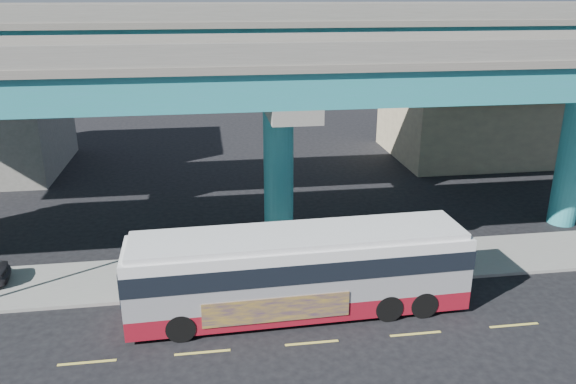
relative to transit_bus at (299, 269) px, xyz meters
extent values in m
plane|color=black|center=(0.11, -1.98, -1.89)|extent=(120.00, 120.00, 0.00)
cube|color=gray|center=(0.11, 3.52, -1.82)|extent=(70.00, 4.00, 0.15)
cube|color=#D8C64C|center=(-7.89, -2.28, -1.89)|extent=(2.00, 0.12, 0.01)
cube|color=#D8C64C|center=(-3.89, -2.28, -1.89)|extent=(2.00, 0.12, 0.01)
cube|color=#D8C64C|center=(0.11, -2.28, -1.89)|extent=(2.00, 0.12, 0.01)
cube|color=#D8C64C|center=(4.11, -2.28, -1.89)|extent=(2.00, 0.12, 0.01)
cube|color=#D8C64C|center=(8.11, -2.28, -1.89)|extent=(2.00, 0.12, 0.01)
cylinder|color=teal|center=(0.11, 7.02, 1.81)|extent=(1.50, 1.50, 7.40)
cube|color=gray|center=(0.11, 7.02, 5.81)|extent=(2.00, 12.00, 0.60)
cube|color=gray|center=(0.11, 10.52, 6.71)|extent=(1.80, 5.00, 1.20)
cylinder|color=teal|center=(16.11, 7.02, 1.81)|extent=(1.50, 1.50, 7.40)
cube|color=gray|center=(16.11, 10.52, 6.71)|extent=(1.80, 5.00, 1.20)
cube|color=teal|center=(0.11, 3.52, 6.81)|extent=(52.00, 5.00, 1.40)
cube|color=gray|center=(0.11, 3.52, 7.66)|extent=(52.00, 5.40, 0.30)
cube|color=gray|center=(0.11, 1.02, 8.21)|extent=(52.00, 0.25, 0.80)
cube|color=gray|center=(0.11, 6.02, 8.21)|extent=(52.00, 0.25, 0.80)
cube|color=teal|center=(0.11, 10.52, 8.01)|extent=(52.00, 5.00, 1.40)
cube|color=gray|center=(0.11, 10.52, 8.86)|extent=(52.00, 5.40, 0.30)
cube|color=gray|center=(0.11, 8.02, 9.41)|extent=(52.00, 0.25, 0.80)
cube|color=gray|center=(0.11, 13.02, 9.41)|extent=(52.00, 0.25, 0.80)
cube|color=tan|center=(18.11, 21.02, 1.61)|extent=(14.00, 10.00, 7.00)
cube|color=black|center=(18.11, 15.92, 3.71)|extent=(12.00, 0.25, 1.20)
cube|color=maroon|center=(-0.02, 0.00, -1.28)|extent=(13.44, 3.21, 0.78)
cube|color=#A9A8AD|center=(-0.02, 0.00, -0.06)|extent=(13.44, 3.21, 1.67)
cube|color=black|center=(-0.02, 0.00, 0.50)|extent=(13.50, 3.26, 0.78)
cube|color=silver|center=(-0.02, 0.00, 1.11)|extent=(13.44, 3.21, 0.45)
cube|color=silver|center=(-0.02, 0.00, 1.45)|extent=(13.03, 2.95, 0.22)
cube|color=black|center=(6.68, 0.19, 0.33)|extent=(0.13, 2.59, 1.34)
cube|color=black|center=(-6.72, -0.18, 0.33)|extent=(0.13, 2.59, 1.34)
cube|color=#211356|center=(-1.09, -1.47, -0.87)|extent=(5.57, 0.20, 1.00)
cylinder|color=black|center=(-4.66, -1.41, -1.34)|extent=(1.12, 0.36, 1.11)
cylinder|color=black|center=(-4.73, 1.15, -1.34)|extent=(1.12, 0.36, 1.11)
cylinder|color=black|center=(3.36, -1.19, -1.34)|extent=(1.12, 0.36, 1.11)
cylinder|color=black|center=(3.29, 1.37, -1.34)|extent=(1.12, 0.36, 1.11)
cylinder|color=black|center=(4.81, -1.15, -1.34)|extent=(1.12, 0.36, 1.11)
cylinder|color=black|center=(4.74, 1.41, -1.34)|extent=(1.12, 0.36, 1.11)
cylinder|color=gray|center=(3.25, 2.22, -0.66)|extent=(0.06, 0.06, 2.16)
cylinder|color=#B20A0A|center=(3.25, 2.19, 0.37)|extent=(0.62, 0.47, 0.75)
camera|label=1|loc=(-3.33, -19.58, 10.31)|focal=35.00mm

